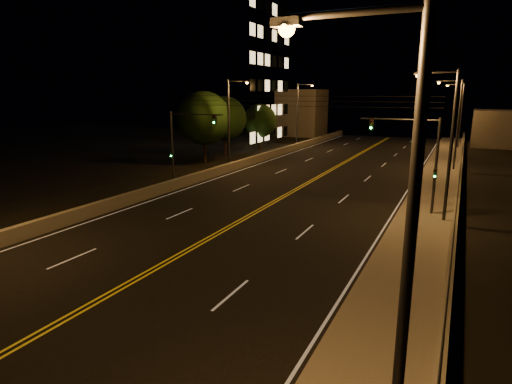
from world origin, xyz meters
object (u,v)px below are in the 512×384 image
at_px(streetlight_6, 299,111).
at_px(tree_2, 260,121).
at_px(traffic_signal_right, 421,155).
at_px(tree_1, 224,119).
at_px(streetlight_3, 459,112).
at_px(building_tower, 200,51).
at_px(streetlight_0, 391,256).
at_px(streetlight_1, 447,138).
at_px(traffic_signal_left, 181,141).
at_px(tree_0, 204,118).
at_px(streetlight_2, 456,119).
at_px(streetlight_5, 231,118).

distance_m(streetlight_6, tree_2, 6.33).
xyz_separation_m(traffic_signal_right, tree_1, (-25.62, 18.94, 0.73)).
relative_size(streetlight_3, streetlight_6, 1.00).
xyz_separation_m(building_tower, tree_2, (11.51, -2.60, -10.28)).
xyz_separation_m(streetlight_0, traffic_signal_right, (-1.48, 22.53, -1.31)).
xyz_separation_m(traffic_signal_right, tree_2, (-24.27, 26.79, 0.00)).
xyz_separation_m(streetlight_1, streetlight_3, (0.00, 40.94, 0.00)).
relative_size(building_tower, tree_1, 3.90).
height_order(streetlight_0, traffic_signal_left, streetlight_0).
xyz_separation_m(streetlight_3, building_tower, (-37.26, -10.24, 8.98)).
height_order(streetlight_0, traffic_signal_right, streetlight_0).
distance_m(traffic_signal_left, building_tower, 35.42).
relative_size(traffic_signal_right, traffic_signal_left, 1.00).
bearing_deg(streetlight_3, traffic_signal_right, -92.14).
height_order(traffic_signal_right, tree_2, traffic_signal_right).
height_order(streetlight_1, traffic_signal_right, streetlight_1).
bearing_deg(streetlight_3, tree_0, -134.03).
distance_m(streetlight_3, tree_1, 34.10).
height_order(tree_1, tree_2, tree_1).
bearing_deg(tree_1, streetlight_2, 0.23).
bearing_deg(traffic_signal_left, streetlight_6, 91.99).
relative_size(streetlight_2, building_tower, 0.31).
relative_size(streetlight_5, tree_0, 1.13).
bearing_deg(tree_0, tree_2, 88.42).
distance_m(traffic_signal_left, tree_1, 20.12).
xyz_separation_m(streetlight_0, traffic_signal_left, (-20.37, 22.53, -1.31)).
relative_size(streetlight_6, tree_0, 1.13).
bearing_deg(traffic_signal_right, tree_1, 143.52).
bearing_deg(tree_1, streetlight_0, -56.84).
bearing_deg(tree_1, traffic_signal_right, -36.48).
xyz_separation_m(traffic_signal_right, tree_0, (-24.66, 12.59, 1.12)).
bearing_deg(streetlight_6, tree_1, -114.65).
xyz_separation_m(streetlight_0, tree_2, (-25.75, 49.32, -1.30)).
bearing_deg(streetlight_3, streetlight_6, -158.67).
relative_size(traffic_signal_left, building_tower, 0.22).
distance_m(traffic_signal_right, tree_2, 36.14).
relative_size(traffic_signal_right, tree_1, 0.86).
bearing_deg(tree_2, streetlight_6, 46.12).
relative_size(streetlight_2, tree_0, 1.13).
xyz_separation_m(streetlight_6, tree_2, (-4.30, -4.47, -1.30)).
distance_m(traffic_signal_right, traffic_signal_left, 18.89).
distance_m(streetlight_2, building_tower, 39.69).
bearing_deg(streetlight_2, traffic_signal_right, -94.45).
xyz_separation_m(streetlight_0, streetlight_3, (0.00, 62.16, 0.00)).
height_order(streetlight_3, tree_1, streetlight_3).
bearing_deg(streetlight_6, streetlight_0, -68.25).
bearing_deg(streetlight_2, traffic_signal_left, -136.92).
distance_m(streetlight_2, streetlight_5, 23.09).
bearing_deg(traffic_signal_right, building_tower, 140.60).
relative_size(streetlight_6, tree_1, 1.23).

